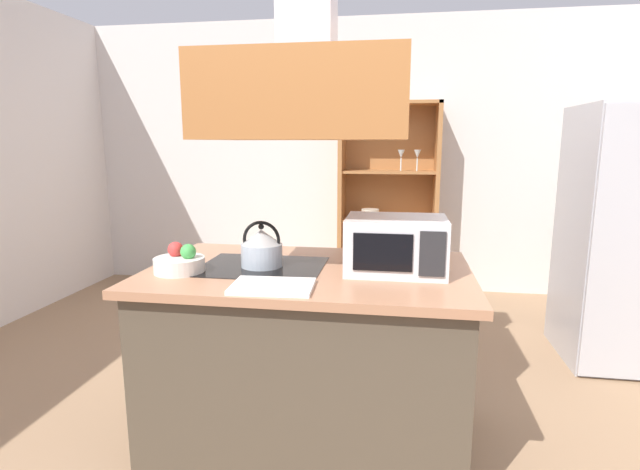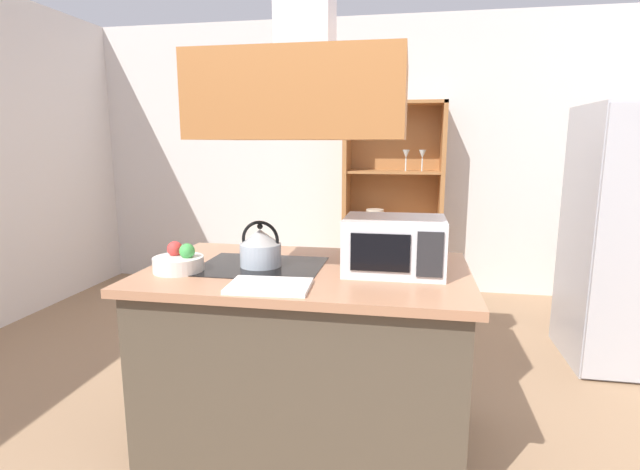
# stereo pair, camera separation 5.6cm
# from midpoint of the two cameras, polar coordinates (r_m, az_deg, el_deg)

# --- Properties ---
(ground_plane) EXTENTS (7.80, 7.80, 0.00)m
(ground_plane) POSITION_cam_midpoint_polar(r_m,az_deg,el_deg) (2.58, 0.87, -24.81)
(ground_plane) COLOR #947354
(wall_back) EXTENTS (6.00, 0.12, 2.70)m
(wall_back) POSITION_cam_midpoint_polar(r_m,az_deg,el_deg) (5.09, 5.86, 8.97)
(wall_back) COLOR silver
(wall_back) RESTS_ON ground
(kitchen_island) EXTENTS (1.55, 0.98, 0.90)m
(kitchen_island) POSITION_cam_midpoint_polar(r_m,az_deg,el_deg) (2.53, -1.96, -13.76)
(kitchen_island) COLOR #4C4233
(kitchen_island) RESTS_ON ground
(range_hood) EXTENTS (0.90, 0.70, 1.19)m
(range_hood) POSITION_cam_midpoint_polar(r_m,az_deg,el_deg) (2.32, -2.17, 17.98)
(range_hood) COLOR #A66633
(dish_cabinet) EXTENTS (0.95, 0.40, 1.88)m
(dish_cabinet) POSITION_cam_midpoint_polar(r_m,az_deg,el_deg) (4.91, 7.52, 2.84)
(dish_cabinet) COLOR #A86C3B
(dish_cabinet) RESTS_ON ground
(kettle) EXTENTS (0.20, 0.20, 0.23)m
(kettle) POSITION_cam_midpoint_polar(r_m,az_deg,el_deg) (2.41, -7.45, -1.48)
(kettle) COLOR #ADBBC8
(kettle) RESTS_ON kitchen_island
(cutting_board) EXTENTS (0.35, 0.26, 0.02)m
(cutting_board) POSITION_cam_midpoint_polar(r_m,az_deg,el_deg) (2.07, -6.30, -5.94)
(cutting_board) COLOR white
(cutting_board) RESTS_ON kitchen_island
(microwave) EXTENTS (0.46, 0.35, 0.26)m
(microwave) POSITION_cam_midpoint_polar(r_m,az_deg,el_deg) (2.31, 8.12, -1.14)
(microwave) COLOR silver
(microwave) RESTS_ON kitchen_island
(fruit_bowl) EXTENTS (0.24, 0.24, 0.14)m
(fruit_bowl) POSITION_cam_midpoint_polar(r_m,az_deg,el_deg) (2.41, -16.60, -3.07)
(fruit_bowl) COLOR silver
(fruit_bowl) RESTS_ON kitchen_island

